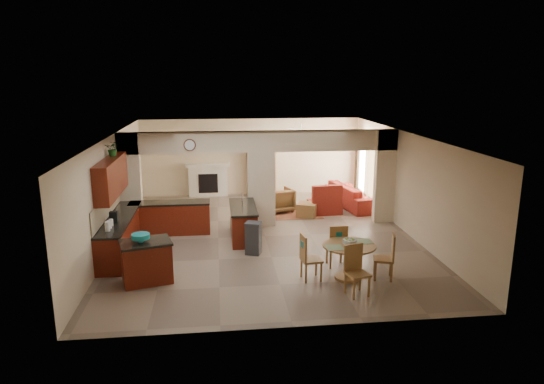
{
  "coord_description": "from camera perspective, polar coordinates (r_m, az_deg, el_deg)",
  "views": [
    {
      "loc": [
        -1.26,
        -12.66,
        4.32
      ],
      "look_at": [
        0.23,
        0.3,
        1.18
      ],
      "focal_mm": 32.0,
      "sensor_mm": 36.0,
      "label": 1
    }
  ],
  "objects": [
    {
      "name": "armchair",
      "position": [
        15.77,
        0.86,
        -0.93
      ],
      "size": [
        1.03,
        1.04,
        0.76
      ],
      "primitive_type": "imported",
      "rotation": [
        0.0,
        0.0,
        3.44
      ],
      "color": "maroon",
      "rests_on": "floor"
    },
    {
      "name": "chaise",
      "position": [
        15.74,
        6.2,
        -1.75
      ],
      "size": [
        1.05,
        0.9,
        0.39
      ],
      "primitive_type": "cube",
      "rotation": [
        0.0,
        0.0,
        0.12
      ],
      "color": "maroon",
      "rests_on": "floor"
    },
    {
      "name": "wall_right",
      "position": [
        14.02,
        15.63,
        1.0
      ],
      "size": [
        0.0,
        10.0,
        10.0
      ],
      "primitive_type": "plane",
      "rotation": [
        1.57,
        0.0,
        -1.57
      ],
      "color": "beige",
      "rests_on": "floor"
    },
    {
      "name": "wall_left",
      "position": [
        13.28,
        -18.31,
        0.13
      ],
      "size": [
        0.0,
        10.0,
        10.0
      ],
      "primitive_type": "plane",
      "rotation": [
        1.57,
        0.0,
        1.57
      ],
      "color": "beige",
      "rests_on": "floor"
    },
    {
      "name": "drape_b_left",
      "position": [
        17.17,
        11.15,
        2.8
      ],
      "size": [
        0.1,
        0.28,
        2.3
      ],
      "primitive_type": "cube",
      "color": "#43211A",
      "rests_on": "wall_right"
    },
    {
      "name": "glazed_door",
      "position": [
        16.97,
        11.51,
        2.15
      ],
      "size": [
        0.02,
        0.7,
        2.1
      ],
      "primitive_type": "cube",
      "color": "white",
      "rests_on": "wall_right"
    },
    {
      "name": "partition_header",
      "position": [
        13.84,
        -1.3,
        5.97
      ],
      "size": [
        8.0,
        0.25,
        0.6
      ],
      "primitive_type": "cube",
      "color": "beige",
      "rests_on": "partition_center_pier"
    },
    {
      "name": "window_a",
      "position": [
        16.15,
        12.46,
        2.07
      ],
      "size": [
        0.02,
        0.9,
        1.9
      ],
      "primitive_type": "cube",
      "color": "white",
      "rests_on": "wall_right"
    },
    {
      "name": "peninsula",
      "position": [
        13.15,
        -3.41,
        -3.58
      ],
      "size": [
        0.7,
        1.85,
        0.91
      ],
      "color": "#491108",
      "rests_on": "floor"
    },
    {
      "name": "drape_a_right",
      "position": [
        16.7,
        11.67,
        2.48
      ],
      "size": [
        0.1,
        0.28,
        2.3
      ],
      "primitive_type": "cube",
      "color": "#43211A",
      "rests_on": "wall_right"
    },
    {
      "name": "dining_table",
      "position": [
        10.7,
        9.02,
        -7.47
      ],
      "size": [
        1.15,
        1.15,
        0.78
      ],
      "color": "#A06E37",
      "rests_on": "floor"
    },
    {
      "name": "floor",
      "position": [
        13.44,
        -0.85,
        -5.22
      ],
      "size": [
        10.0,
        10.0,
        0.0
      ],
      "primitive_type": "plane",
      "color": "#7A6854",
      "rests_on": "ground"
    },
    {
      "name": "plant",
      "position": [
        12.69,
        -18.21,
        4.88
      ],
      "size": [
        0.38,
        0.34,
        0.38
      ],
      "primitive_type": "imported",
      "rotation": [
        0.0,
        0.0,
        -0.16
      ],
      "color": "#1A4913",
      "rests_on": "upper_cabinets"
    },
    {
      "name": "ceiling",
      "position": [
        12.81,
        -0.89,
        6.72
      ],
      "size": [
        10.0,
        10.0,
        0.0
      ],
      "primitive_type": "plane",
      "rotation": [
        3.14,
        0.0,
        0.0
      ],
      "color": "white",
      "rests_on": "wall_back"
    },
    {
      "name": "wall_back",
      "position": [
        17.95,
        -2.47,
        4.16
      ],
      "size": [
        8.0,
        0.0,
        8.0
      ],
      "primitive_type": "plane",
      "rotation": [
        1.57,
        0.0,
        0.0
      ],
      "color": "beige",
      "rests_on": "floor"
    },
    {
      "name": "chair_west",
      "position": [
        10.53,
        4.22,
        -7.47
      ],
      "size": [
        0.47,
        0.47,
        1.02
      ],
      "rotation": [
        0.0,
        0.0,
        1.69
      ],
      "color": "#A06E37",
      "rests_on": "floor"
    },
    {
      "name": "shelving_unit",
      "position": [
        17.89,
        -1.29,
        2.51
      ],
      "size": [
        1.0,
        0.32,
        1.8
      ],
      "primitive_type": "cube",
      "color": "#A06E37",
      "rests_on": "floor"
    },
    {
      "name": "fruit_bowl",
      "position": [
        10.53,
        9.13,
        -5.82
      ],
      "size": [
        0.3,
        0.3,
        0.16
      ],
      "primitive_type": "cylinder",
      "color": "#66A122",
      "rests_on": "dining_table"
    },
    {
      "name": "rug",
      "position": [
        15.58,
        2.78,
        -2.57
      ],
      "size": [
        1.6,
        1.3,
        0.01
      ],
      "primitive_type": "cube",
      "color": "#9B5438",
      "rests_on": "floor"
    },
    {
      "name": "sofa",
      "position": [
        16.63,
        9.54,
        -0.39
      ],
      "size": [
        2.69,
        1.46,
        0.74
      ],
      "primitive_type": "imported",
      "rotation": [
        0.0,
        0.0,
        1.76
      ],
      "color": "maroon",
      "rests_on": "floor"
    },
    {
      "name": "trash_can",
      "position": [
        12.05,
        -2.19,
        -5.59
      ],
      "size": [
        0.44,
        0.41,
        0.75
      ],
      "primitive_type": "cube",
      "rotation": [
        0.0,
        0.0,
        -0.37
      ],
      "color": "#2C2C2E",
      "rests_on": "floor"
    },
    {
      "name": "partition_right_pier",
      "position": [
        14.83,
        13.12,
        1.81
      ],
      "size": [
        0.6,
        0.25,
        2.8
      ],
      "primitive_type": "cube",
      "color": "beige",
      "rests_on": "floor"
    },
    {
      "name": "kitchen_counter",
      "position": [
        13.15,
        -15.06,
        -4.0
      ],
      "size": [
        2.52,
        3.29,
        1.48
      ],
      "color": "#491108",
      "rests_on": "floor"
    },
    {
      "name": "partition_left_pier",
      "position": [
        14.18,
        -16.34,
        1.09
      ],
      "size": [
        0.6,
        0.25,
        2.8
      ],
      "primitive_type": "cube",
      "color": "beige",
      "rests_on": "floor"
    },
    {
      "name": "drape_b_right",
      "position": [
        18.29,
        10.03,
        3.51
      ],
      "size": [
        0.1,
        0.28,
        2.3
      ],
      "primitive_type": "cube",
      "color": "#43211A",
      "rests_on": "wall_right"
    },
    {
      "name": "fireplace",
      "position": [
        17.89,
        -7.52,
        1.46
      ],
      "size": [
        1.6,
        0.35,
        1.2
      ],
      "color": "beige",
      "rests_on": "floor"
    },
    {
      "name": "partition_center_pier",
      "position": [
        14.09,
        -1.27,
        0.32
      ],
      "size": [
        0.8,
        0.25,
        2.2
      ],
      "primitive_type": "cube",
      "color": "beige",
      "rests_on": "floor"
    },
    {
      "name": "wall_clock",
      "position": [
        13.66,
        -9.66,
        5.47
      ],
      "size": [
        0.34,
        0.03,
        0.34
      ],
      "primitive_type": "cylinder",
      "rotation": [
        1.57,
        0.0,
        0.0
      ],
      "color": "#4F271A",
      "rests_on": "partition_header"
    },
    {
      "name": "window_b",
      "position": [
        17.74,
        10.7,
        3.17
      ],
      "size": [
        0.02,
        0.9,
        1.9
      ],
      "primitive_type": "cube",
      "color": "white",
      "rests_on": "wall_right"
    },
    {
      "name": "ottoman",
      "position": [
        15.28,
        4.17,
        -2.09
      ],
      "size": [
        0.77,
        0.77,
        0.43
      ],
      "primitive_type": "cube",
      "rotation": [
        0.0,
        0.0,
        -0.41
      ],
      "color": "maroon",
      "rests_on": "floor"
    },
    {
      "name": "chair_south",
      "position": [
        10.01,
        9.8,
        -8.78
      ],
      "size": [
        0.51,
        0.51,
        1.02
      ],
      "rotation": [
        0.0,
        0.0,
        0.26
      ],
      "color": "#A06E37",
      "rests_on": "floor"
    },
    {
      "name": "wall_front",
      "position": [
        8.3,
        2.61,
        -7.11
      ],
      "size": [
        8.0,
        0.0,
        8.0
      ],
      "primitive_type": "plane",
      "rotation": [
        -1.57,
        0.0,
        0.0
      ],
      "color": "beige",
      "rests_on": "floor"
    },
    {
      "name": "kitchen_island",
      "position": [
        10.79,
        -14.54,
        -7.91
      ],
      "size": [
        1.21,
        1.0,
        0.91
      ],
      "rotation": [
        0.0,
        0.0,
        0.27
      ],
      "color": "#491108",
      "rests_on": "floor"
    },
    {
      "name": "chair_north",
      "position": [
        11.27,
        7.68,
        -6.13
      ],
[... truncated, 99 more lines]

